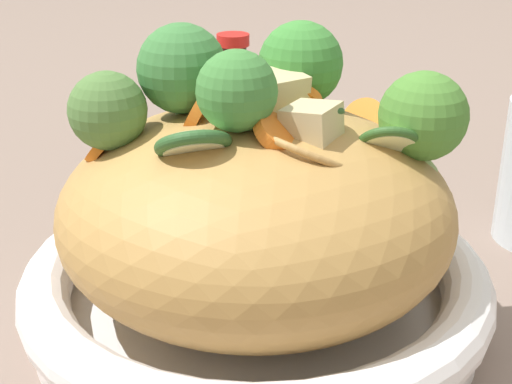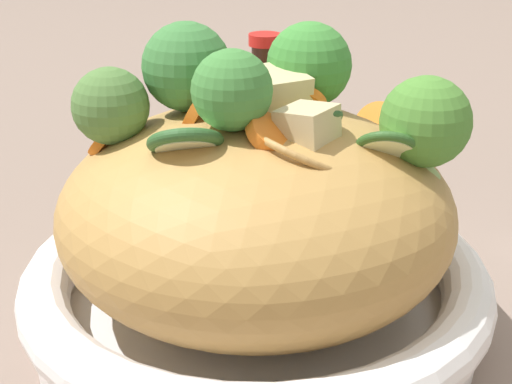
% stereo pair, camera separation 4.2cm
% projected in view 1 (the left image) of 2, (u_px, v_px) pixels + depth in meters
% --- Properties ---
extents(ground_plane, '(3.00, 3.00, 0.00)m').
position_uv_depth(ground_plane, '(256.00, 324.00, 0.46)').
color(ground_plane, '#7F6A5E').
extents(serving_bowl, '(0.28, 0.28, 0.05)m').
position_uv_depth(serving_bowl, '(256.00, 289.00, 0.45)').
color(serving_bowl, white).
rests_on(serving_bowl, ground_plane).
extents(noodle_heap, '(0.23, 0.23, 0.12)m').
position_uv_depth(noodle_heap, '(256.00, 210.00, 0.43)').
color(noodle_heap, '#B58747').
rests_on(noodle_heap, serving_bowl).
extents(broccoli_florets, '(0.22, 0.15, 0.08)m').
position_uv_depth(broccoli_florets, '(262.00, 89.00, 0.41)').
color(broccoli_florets, '#A1BD7C').
rests_on(broccoli_florets, serving_bowl).
extents(carrot_coins, '(0.14, 0.15, 0.05)m').
position_uv_depth(carrot_coins, '(267.00, 119.00, 0.42)').
color(carrot_coins, orange).
rests_on(carrot_coins, serving_bowl).
extents(zucchini_slices, '(0.13, 0.11, 0.04)m').
position_uv_depth(zucchini_slices, '(284.00, 138.00, 0.38)').
color(zucchini_slices, beige).
rests_on(zucchini_slices, serving_bowl).
extents(chicken_chunks, '(0.07, 0.07, 0.03)m').
position_uv_depth(chicken_chunks, '(287.00, 104.00, 0.41)').
color(chicken_chunks, '#CBB888').
rests_on(chicken_chunks, serving_bowl).
extents(soy_sauce_bottle, '(0.05, 0.05, 0.13)m').
position_uv_depth(soy_sauce_bottle, '(234.00, 115.00, 0.67)').
color(soy_sauce_bottle, '#381E14').
rests_on(soy_sauce_bottle, ground_plane).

